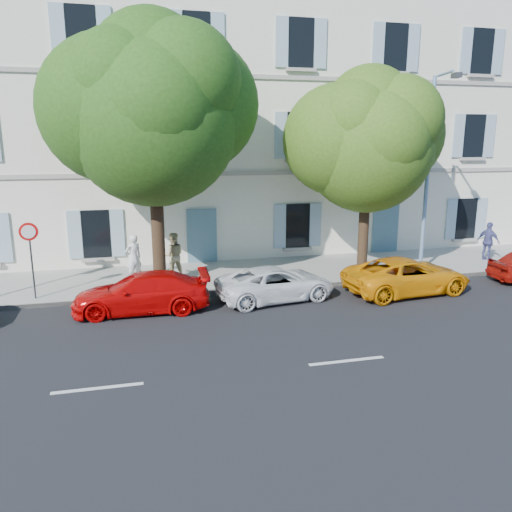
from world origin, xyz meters
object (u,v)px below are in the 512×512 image
object	(u,v)px
car_red_coupe	(141,293)
car_white_coupe	(276,284)
tree_left	(153,120)
tree_right	(368,148)
pedestrian_a	(134,258)
street_lamp	(430,164)
road_sign	(30,244)
pedestrian_c	(488,241)
pedestrian_b	(173,256)
car_yellow_supercar	(407,276)

from	to	relation	value
car_red_coupe	car_white_coupe	size ratio (longest dim) A/B	1.05
car_red_coupe	tree_left	xyz separation A→B (m)	(0.70, 2.17, 5.46)
tree_right	pedestrian_a	distance (m)	9.94
tree_right	street_lamp	world-z (taller)	tree_right
car_white_coupe	road_sign	xyz separation A→B (m)	(-8.06, 1.60, 1.46)
pedestrian_a	pedestrian_c	xyz separation A→B (m)	(15.39, -0.34, -0.03)
car_red_coupe	street_lamp	world-z (taller)	street_lamp
car_white_coupe	pedestrian_b	distance (m)	4.52
pedestrian_a	car_yellow_supercar	bearing A→B (deg)	132.11
car_red_coupe	pedestrian_a	xyz separation A→B (m)	(-0.21, 3.27, 0.41)
pedestrian_b	car_white_coupe	bearing A→B (deg)	136.77
tree_left	tree_right	size ratio (longest dim) A/B	1.19
car_red_coupe	pedestrian_b	world-z (taller)	pedestrian_b
car_yellow_supercar	pedestrian_c	xyz separation A→B (m)	(5.82, 3.13, 0.37)
tree_right	pedestrian_a	size ratio (longest dim) A/B	4.33
car_red_coupe	car_white_coupe	distance (m)	4.55
car_white_coupe	car_yellow_supercar	world-z (taller)	car_yellow_supercar
tree_left	road_sign	world-z (taller)	tree_left
road_sign	street_lamp	bearing A→B (deg)	0.34
road_sign	tree_right	bearing A→B (deg)	2.71
tree_right	pedestrian_b	distance (m)	8.60
pedestrian_a	pedestrian_b	bearing A→B (deg)	150.94
tree_right	pedestrian_b	bearing A→B (deg)	173.12
street_lamp	pedestrian_c	world-z (taller)	street_lamp
car_red_coupe	tree_right	xyz separation A→B (m)	(8.80, 2.33, 4.49)
car_white_coupe	street_lamp	size ratio (longest dim) A/B	0.54
car_white_coupe	street_lamp	xyz separation A→B (m)	(6.72, 1.68, 3.93)
tree_left	pedestrian_b	bearing A→B (deg)	61.56
road_sign	pedestrian_b	distance (m)	5.12
car_red_coupe	tree_left	distance (m)	5.92
car_white_coupe	car_yellow_supercar	xyz separation A→B (m)	(4.81, -0.36, 0.07)
pedestrian_b	tree_left	bearing A→B (deg)	61.69
tree_left	road_sign	size ratio (longest dim) A/B	3.52
car_yellow_supercar	pedestrian_c	size ratio (longest dim) A/B	2.70
pedestrian_a	car_white_coupe	bearing A→B (deg)	118.86
pedestrian_c	road_sign	bearing A→B (deg)	70.42
car_white_coupe	pedestrian_a	xyz separation A→B (m)	(-4.76, 3.12, 0.47)
tree_right	road_sign	size ratio (longest dim) A/B	2.96
car_red_coupe	pedestrian_b	xyz separation A→B (m)	(1.27, 3.24, 0.42)
pedestrian_a	car_red_coupe	bearing A→B (deg)	65.83
car_yellow_supercar	tree_left	world-z (taller)	tree_left
car_white_coupe	tree_right	size ratio (longest dim) A/B	0.53
tree_left	road_sign	bearing A→B (deg)	-174.21
pedestrian_a	street_lamp	bearing A→B (deg)	144.97
car_yellow_supercar	pedestrian_c	distance (m)	6.62
car_yellow_supercar	tree_left	bearing A→B (deg)	68.57
road_sign	pedestrian_a	world-z (taller)	road_sign
tree_right	pedestrian_b	world-z (taller)	tree_right
tree_left	pedestrian_c	world-z (taller)	tree_left
pedestrian_a	pedestrian_c	world-z (taller)	pedestrian_a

